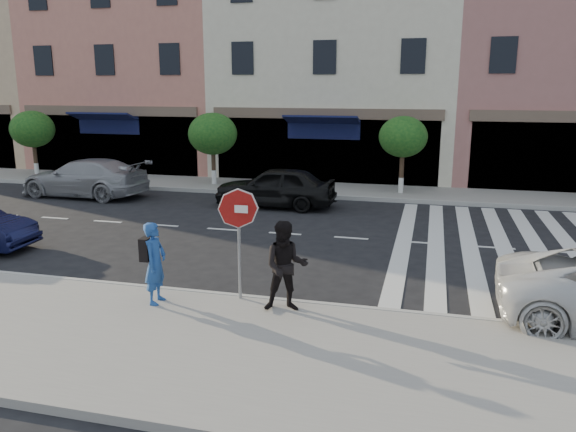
# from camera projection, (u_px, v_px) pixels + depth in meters

# --- Properties ---
(ground) EXTENTS (120.00, 120.00, 0.00)m
(ground) POSITION_uv_depth(u_px,v_px,m) (241.00, 276.00, 13.09)
(ground) COLOR black
(ground) RESTS_ON ground
(sidewalk_near) EXTENTS (60.00, 4.50, 0.15)m
(sidewalk_near) POSITION_uv_depth(u_px,v_px,m) (169.00, 343.00, 9.54)
(sidewalk_near) COLOR gray
(sidewalk_near) RESTS_ON ground
(sidewalk_far) EXTENTS (60.00, 3.00, 0.15)m
(sidewalk_far) POSITION_uv_depth(u_px,v_px,m) (328.00, 190.00, 23.44)
(sidewalk_far) COLOR gray
(sidewalk_far) RESTS_ON ground
(building_west_mid) EXTENTS (10.00, 9.00, 14.00)m
(building_west_mid) POSITION_uv_depth(u_px,v_px,m) (149.00, 35.00, 30.20)
(building_west_mid) COLOR tan
(building_west_mid) RESTS_ON ground
(building_centre) EXTENTS (11.00, 9.00, 11.00)m
(building_centre) POSITION_uv_depth(u_px,v_px,m) (342.00, 61.00, 27.98)
(building_centre) COLOR beige
(building_centre) RESTS_ON ground
(street_tree_wa) EXTENTS (2.00, 2.00, 3.05)m
(street_tree_wa) POSITION_uv_depth(u_px,v_px,m) (32.00, 129.00, 26.16)
(street_tree_wa) COLOR #473323
(street_tree_wa) RESTS_ON sidewalk_far
(street_tree_wb) EXTENTS (2.10, 2.10, 3.06)m
(street_tree_wb) POSITION_uv_depth(u_px,v_px,m) (213.00, 134.00, 23.96)
(street_tree_wb) COLOR #473323
(street_tree_wb) RESTS_ON sidewalk_far
(street_tree_c) EXTENTS (1.90, 1.90, 3.04)m
(street_tree_c) POSITION_uv_depth(u_px,v_px,m) (403.00, 137.00, 22.00)
(street_tree_c) COLOR #473323
(street_tree_c) RESTS_ON sidewalk_far
(stop_sign) EXTENTS (0.80, 0.11, 2.26)m
(stop_sign) POSITION_uv_depth(u_px,v_px,m) (238.00, 219.00, 10.97)
(stop_sign) COLOR gray
(stop_sign) RESTS_ON sidewalk_near
(photographer) EXTENTS (0.42, 0.61, 1.63)m
(photographer) POSITION_uv_depth(u_px,v_px,m) (155.00, 263.00, 10.96)
(photographer) COLOR #1F488F
(photographer) RESTS_ON sidewalk_near
(walker) EXTENTS (1.00, 0.87, 1.75)m
(walker) POSITION_uv_depth(u_px,v_px,m) (286.00, 266.00, 10.58)
(walker) COLOR black
(walker) RESTS_ON sidewalk_near
(car_far_left) EXTENTS (5.31, 2.42, 1.51)m
(car_far_left) POSITION_uv_depth(u_px,v_px,m) (85.00, 178.00, 22.34)
(car_far_left) COLOR #95959A
(car_far_left) RESTS_ON ground
(car_far_mid) EXTENTS (4.37, 1.76, 1.49)m
(car_far_mid) POSITION_uv_depth(u_px,v_px,m) (275.00, 187.00, 20.41)
(car_far_mid) COLOR black
(car_far_mid) RESTS_ON ground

